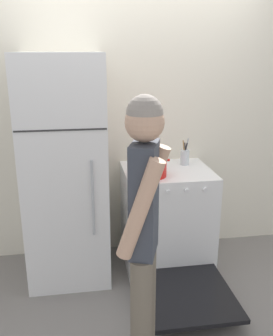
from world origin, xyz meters
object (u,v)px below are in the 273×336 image
Objects in this scene: utensil_jar at (185,157)px; person at (144,230)px; refrigerator at (65,171)px; dutch_oven_pot at (151,166)px; tea_kettle at (147,159)px; stove_range at (167,219)px.

person is at bearing -114.41° from utensil_jar.
utensil_jar is at bearing 8.49° from refrigerator.
dutch_oven_pot is 0.26m from tea_kettle.
refrigerator reaches higher than tea_kettle.
tea_kettle is (0.72, 0.15, 0.03)m from refrigerator.
utensil_jar is at bearing 1.16° from tea_kettle.
stove_range is 0.57m from tea_kettle.
utensil_jar reaches higher than stove_range.
stove_range is 4.48× the size of dutch_oven_pot.
person is (0.45, -1.20, 0.02)m from refrigerator.
utensil_jar is at bearing 36.70° from dutch_oven_pot.
utensil_jar is (0.35, 0.01, 0.00)m from tea_kettle.
dutch_oven_pot is at bearing -151.39° from stove_range.
person is (-0.43, -1.18, 0.52)m from stove_range.
tea_kettle is at bearing 87.11° from dutch_oven_pot.
refrigerator is 0.73m from tea_kettle.
stove_range is at bearing -0.57° from person.
stove_range is at bearing -1.16° from refrigerator.
refrigerator is 6.14× the size of dutch_oven_pot.
utensil_jar is 0.14× the size of person.
refrigerator is 7.57× the size of tea_kettle.
utensil_jar is (0.36, 0.27, -0.01)m from dutch_oven_pot.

